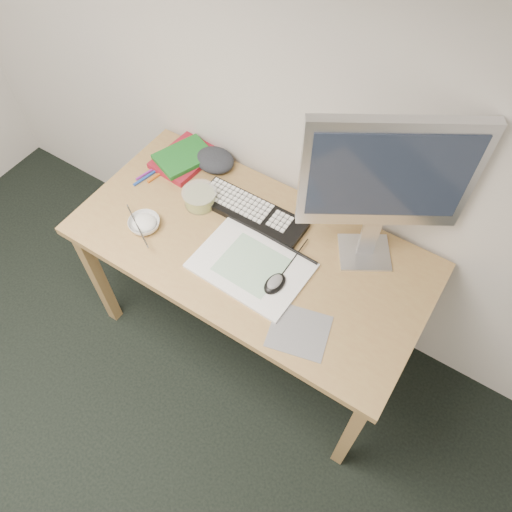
{
  "coord_description": "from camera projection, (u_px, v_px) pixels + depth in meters",
  "views": [
    {
      "loc": [
        0.77,
        0.49,
        2.31
      ],
      "look_at": [
        0.21,
        1.35,
        0.83
      ],
      "focal_mm": 35.0,
      "sensor_mm": 36.0,
      "label": 1
    }
  ],
  "objects": [
    {
      "name": "sketchpad",
      "position": [
        251.0,
        266.0,
        1.87
      ],
      "size": [
        0.43,
        0.32,
        0.01
      ],
      "primitive_type": "cube",
      "rotation": [
        0.0,
        0.0,
        -0.04
      ],
      "color": "white",
      "rests_on": "desk"
    },
    {
      "name": "fruit_tub",
      "position": [
        200.0,
        198.0,
        2.03
      ],
      "size": [
        0.17,
        0.17,
        0.07
      ],
      "primitive_type": "cylinder",
      "rotation": [
        0.0,
        0.0,
        0.18
      ],
      "color": "gold",
      "rests_on": "desk"
    },
    {
      "name": "mouse",
      "position": [
        275.0,
        282.0,
        1.8
      ],
      "size": [
        0.07,
        0.11,
        0.03
      ],
      "primitive_type": "ellipsoid",
      "rotation": [
        0.0,
        0.0,
        -0.09
      ],
      "color": "black",
      "rests_on": "sketchpad"
    },
    {
      "name": "cloth_lump",
      "position": [
        215.0,
        160.0,
        2.15
      ],
      "size": [
        0.17,
        0.16,
        0.06
      ],
      "primitive_type": "ellipsoid",
      "rotation": [
        0.0,
        0.0,
        0.25
      ],
      "color": "#2A2D33",
      "rests_on": "desk"
    },
    {
      "name": "pencil_pink",
      "position": [
        246.0,
        228.0,
        1.97
      ],
      "size": [
        0.19,
        0.06,
        0.01
      ],
      "primitive_type": "cylinder",
      "rotation": [
        0.0,
        1.57,
        -0.25
      ],
      "color": "pink",
      "rests_on": "desk"
    },
    {
      "name": "desk",
      "position": [
        250.0,
        258.0,
        2.0
      ],
      "size": [
        1.4,
        0.7,
        0.75
      ],
      "color": "#A9894D",
      "rests_on": "ground"
    },
    {
      "name": "mousepad",
      "position": [
        299.0,
        331.0,
        1.72
      ],
      "size": [
        0.24,
        0.23,
        0.0
      ],
      "primitive_type": "cube",
      "rotation": [
        0.0,
        0.0,
        0.25
      ],
      "color": "slate",
      "rests_on": "desk"
    },
    {
      "name": "pencil_tan",
      "position": [
        271.0,
        241.0,
        1.94
      ],
      "size": [
        0.14,
        0.1,
        0.01
      ],
      "primitive_type": "cylinder",
      "rotation": [
        0.0,
        1.57,
        -0.63
      ],
      "color": "tan",
      "rests_on": "desk"
    },
    {
      "name": "book_green",
      "position": [
        184.0,
        157.0,
        2.16
      ],
      "size": [
        0.24,
        0.28,
        0.02
      ],
      "primitive_type": "cube",
      "rotation": [
        0.0,
        0.0,
        -0.37
      ],
      "color": "#1A6A22",
      "rests_on": "book_red"
    },
    {
      "name": "monitor",
      "position": [
        387.0,
        180.0,
        1.58
      ],
      "size": [
        0.49,
        0.32,
        0.64
      ],
      "rotation": [
        0.0,
        0.0,
        0.55
      ],
      "color": "silver",
      "rests_on": "desk"
    },
    {
      "name": "marker_orange",
      "position": [
        160.0,
        173.0,
        2.14
      ],
      "size": [
        0.04,
        0.14,
        0.01
      ],
      "primitive_type": "cylinder",
      "rotation": [
        0.0,
        1.57,
        1.39
      ],
      "color": "#C65E17",
      "rests_on": "desk"
    },
    {
      "name": "chopsticks",
      "position": [
        137.0,
        226.0,
        1.93
      ],
      "size": [
        0.21,
        0.13,
        0.02
      ],
      "primitive_type": "cylinder",
      "rotation": [
        0.0,
        1.57,
        -0.51
      ],
      "color": "silver",
      "rests_on": "rice_bowl"
    },
    {
      "name": "rice_bowl",
      "position": [
        144.0,
        224.0,
        1.97
      ],
      "size": [
        0.14,
        0.14,
        0.04
      ],
      "primitive_type": "imported",
      "rotation": [
        0.0,
        0.0,
        -0.11
      ],
      "color": "white",
      "rests_on": "desk"
    },
    {
      "name": "marker_blue",
      "position": [
        146.0,
        177.0,
        2.13
      ],
      "size": [
        0.04,
        0.14,
        0.01
      ],
      "primitive_type": "cylinder",
      "rotation": [
        0.0,
        1.57,
        1.36
      ],
      "color": "#1E43A4",
      "rests_on": "desk"
    },
    {
      "name": "keyboard",
      "position": [
        252.0,
        212.0,
        2.01
      ],
      "size": [
        0.46,
        0.15,
        0.03
      ],
      "primitive_type": "cube",
      "rotation": [
        0.0,
        0.0,
        0.0
      ],
      "color": "black",
      "rests_on": "desk"
    },
    {
      "name": "marker_purple",
      "position": [
        147.0,
        173.0,
        2.15
      ],
      "size": [
        0.04,
        0.11,
        0.01
      ],
      "primitive_type": "cylinder",
      "rotation": [
        0.0,
        1.57,
        1.33
      ],
      "color": "purple",
      "rests_on": "desk"
    },
    {
      "name": "pencil_black",
      "position": [
        273.0,
        246.0,
        1.92
      ],
      "size": [
        0.19,
        0.04,
        0.01
      ],
      "primitive_type": "cylinder",
      "rotation": [
        0.0,
        1.57,
        -0.19
      ],
      "color": "black",
      "rests_on": "desk"
    },
    {
      "name": "book_red",
      "position": [
        184.0,
        158.0,
        2.18
      ],
      "size": [
        0.22,
        0.28,
        0.03
      ],
      "primitive_type": "cube",
      "rotation": [
        0.0,
        0.0,
        -0.07
      ],
      "color": "maroon",
      "rests_on": "desk"
    }
  ]
}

